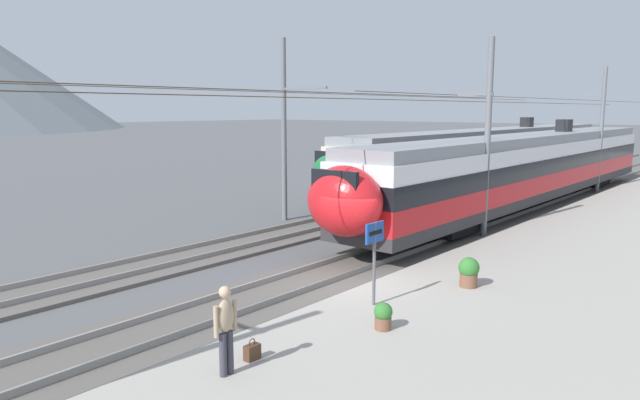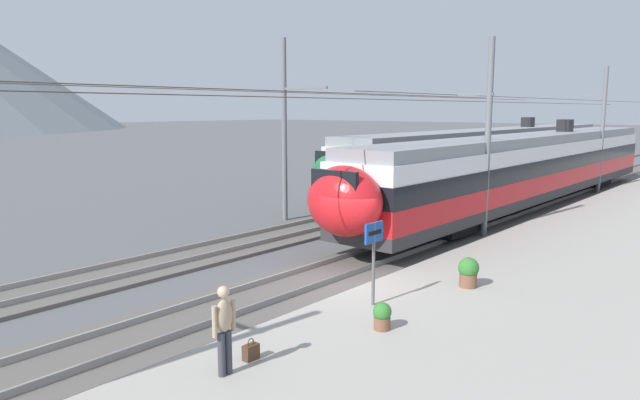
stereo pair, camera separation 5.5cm
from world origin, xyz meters
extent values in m
plane|color=#565659|center=(0.00, 0.00, 0.00)|extent=(400.00, 400.00, 0.00)
cube|color=#A39E93|center=(0.00, -4.76, 0.15)|extent=(120.00, 7.73, 0.30)
cube|color=#5B5651|center=(0.00, 0.95, 0.06)|extent=(120.00, 3.00, 0.12)
cube|color=gray|center=(0.00, 0.23, 0.20)|extent=(120.00, 0.07, 0.16)
cube|color=gray|center=(0.00, 1.67, 0.20)|extent=(120.00, 0.07, 0.16)
cube|color=#5B5651|center=(0.00, 6.04, 0.06)|extent=(120.00, 3.00, 0.12)
cube|color=gray|center=(0.00, 5.32, 0.20)|extent=(120.00, 0.07, 0.16)
cube|color=gray|center=(0.00, 6.75, 0.20)|extent=(120.00, 0.07, 0.16)
cube|color=#2D2D30|center=(17.41, 0.95, 0.92)|extent=(31.00, 2.90, 0.45)
cube|color=red|center=(17.41, 0.95, 1.57)|extent=(31.00, 2.90, 0.85)
cube|color=black|center=(17.41, 0.95, 2.38)|extent=(31.00, 2.94, 0.75)
cube|color=white|center=(17.41, 0.95, 3.08)|extent=(31.00, 2.90, 0.65)
cube|color=gray|center=(17.41, 0.95, 3.62)|extent=(30.70, 2.70, 0.45)
cube|color=black|center=(7.80, 0.95, 0.49)|extent=(2.80, 2.32, 0.42)
cube|color=black|center=(27.02, 0.95, 0.49)|extent=(2.80, 2.32, 0.42)
ellipsoid|color=red|center=(1.36, 0.95, 2.27)|extent=(1.80, 2.67, 2.25)
cube|color=black|center=(0.86, 0.95, 2.70)|extent=(0.16, 1.74, 1.19)
cube|color=black|center=(22.06, 0.95, 4.20)|extent=(0.90, 0.70, 0.70)
cube|color=#2D2D30|center=(24.72, 6.04, 0.92)|extent=(33.49, 2.92, 0.45)
cube|color=#1E6638|center=(24.72, 6.04, 1.57)|extent=(33.49, 2.92, 0.85)
cube|color=black|center=(24.72, 6.04, 2.38)|extent=(33.49, 2.96, 0.75)
cube|color=beige|center=(24.72, 6.04, 3.08)|extent=(33.49, 2.92, 0.65)
cube|color=gray|center=(24.72, 6.04, 3.62)|extent=(33.19, 2.72, 0.45)
cube|color=black|center=(14.34, 6.04, 0.49)|extent=(2.80, 2.34, 0.42)
cube|color=black|center=(35.11, 6.04, 0.49)|extent=(2.80, 2.34, 0.42)
ellipsoid|color=#1E6638|center=(7.43, 6.04, 2.27)|extent=(1.80, 2.69, 2.25)
cube|color=black|center=(6.93, 6.04, 2.70)|extent=(0.16, 1.75, 1.19)
cube|color=black|center=(29.75, 6.04, 4.20)|extent=(0.90, 0.70, 0.70)
cylinder|color=slate|center=(8.69, -0.41, 3.93)|extent=(0.24, 0.24, 7.86)
cube|color=slate|center=(8.69, 0.27, 5.70)|extent=(0.10, 1.66, 0.10)
cylinder|color=#473823|center=(8.69, 0.95, 5.45)|extent=(45.56, 0.02, 0.02)
cylinder|color=slate|center=(24.64, -0.41, 3.81)|extent=(0.24, 0.24, 7.62)
cube|color=slate|center=(24.64, 0.27, 5.94)|extent=(0.10, 1.66, 0.10)
cylinder|color=#473823|center=(24.64, 0.95, 5.69)|extent=(45.56, 0.02, 0.02)
cylinder|color=slate|center=(6.45, 8.42, 4.15)|extent=(0.24, 0.24, 8.29)
cube|color=slate|center=(6.45, 7.23, 6.04)|extent=(0.10, 2.68, 0.10)
cylinder|color=#473823|center=(6.45, 6.04, 5.79)|extent=(45.56, 0.02, 0.02)
cylinder|color=#59595B|center=(-1.37, -2.11, 1.35)|extent=(0.08, 0.08, 2.10)
cube|color=#19479E|center=(-1.37, -2.11, 2.14)|extent=(0.70, 0.06, 0.50)
cube|color=black|center=(-1.37, -2.14, 2.14)|extent=(0.52, 0.01, 0.10)
cylinder|color=#383842|center=(-6.36, -2.26, 0.71)|extent=(0.14, 0.14, 0.82)
cylinder|color=#383842|center=(-6.20, -2.26, 0.71)|extent=(0.14, 0.14, 0.82)
ellipsoid|color=tan|center=(-6.28, -2.26, 1.43)|extent=(0.36, 0.22, 0.62)
sphere|color=tan|center=(-6.28, -2.26, 1.88)|extent=(0.22, 0.22, 0.22)
cylinder|color=tan|center=(-6.50, -2.26, 1.38)|extent=(0.09, 0.09, 0.58)
cylinder|color=tan|center=(-6.06, -2.26, 1.38)|extent=(0.09, 0.09, 0.58)
cube|color=#472D1E|center=(-5.53, -2.14, 0.45)|extent=(0.32, 0.18, 0.31)
torus|color=#472D1E|center=(-5.53, -2.14, 0.65)|extent=(0.16, 0.02, 0.16)
cylinder|color=brown|center=(-2.57, -3.20, 0.44)|extent=(0.37, 0.37, 0.28)
sphere|color=#33752D|center=(-2.57, -3.20, 0.71)|extent=(0.41, 0.41, 0.41)
sphere|color=#DB5193|center=(-2.57, -3.20, 0.80)|extent=(0.23, 0.23, 0.23)
cylinder|color=brown|center=(1.54, -3.24, 0.48)|extent=(0.48, 0.48, 0.37)
sphere|color=#33752D|center=(1.54, -3.24, 0.84)|extent=(0.57, 0.57, 0.57)
sphere|color=#DB5193|center=(1.54, -3.24, 0.97)|extent=(0.31, 0.31, 0.31)
camera|label=1|loc=(-12.83, -10.04, 5.13)|focal=32.51mm
camera|label=2|loc=(-12.79, -10.08, 5.13)|focal=32.51mm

